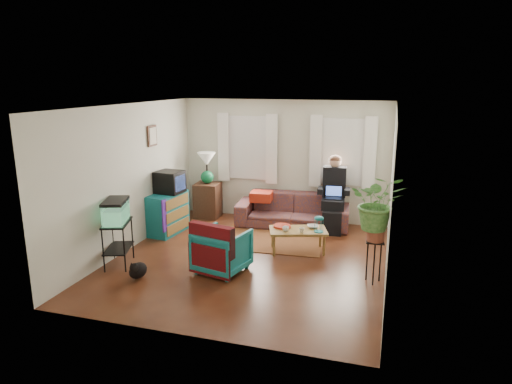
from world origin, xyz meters
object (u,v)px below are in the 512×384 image
(side_table, at_px, (208,200))
(sofa, at_px, (293,205))
(coffee_table, at_px, (298,240))
(plant_stand, at_px, (374,261))
(dresser, at_px, (168,213))
(armchair, at_px, (222,248))
(aquarium_stand, at_px, (118,244))

(side_table, bearing_deg, sofa, -2.83)
(sofa, bearing_deg, coffee_table, -78.95)
(plant_stand, bearing_deg, coffee_table, 145.71)
(sofa, bearing_deg, dresser, -158.02)
(dresser, relative_size, armchair, 1.18)
(side_table, relative_size, dresser, 0.85)
(dresser, distance_m, aquarium_stand, 1.73)
(sofa, relative_size, armchair, 3.04)
(aquarium_stand, distance_m, armchair, 1.75)
(side_table, xyz_separation_m, coffee_table, (2.37, -1.54, -0.18))
(sofa, distance_m, aquarium_stand, 3.70)
(armchair, relative_size, plant_stand, 1.14)
(aquarium_stand, bearing_deg, side_table, 64.21)
(side_table, xyz_separation_m, aquarium_stand, (-0.35, -2.99, -0.01))
(aquarium_stand, distance_m, coffee_table, 3.08)
(side_table, bearing_deg, dresser, -105.15)
(sofa, bearing_deg, armchair, -107.28)
(aquarium_stand, relative_size, plant_stand, 1.11)
(dresser, height_order, coffee_table, dresser)
(side_table, height_order, plant_stand, side_table)
(armchair, height_order, plant_stand, armchair)
(armchair, xyz_separation_m, plant_stand, (2.34, 0.26, -0.05))
(sofa, xyz_separation_m, plant_stand, (1.76, -2.36, -0.12))
(sofa, bearing_deg, side_table, 172.40)
(sofa, xyz_separation_m, dresser, (-2.30, -1.16, -0.05))
(side_table, distance_m, aquarium_stand, 3.01)
(side_table, height_order, dresser, dresser)
(coffee_table, height_order, plant_stand, plant_stand)
(dresser, xyz_separation_m, aquarium_stand, (-0.01, -1.73, -0.04))
(aquarium_stand, bearing_deg, coffee_table, 8.98)
(coffee_table, bearing_deg, side_table, 129.25)
(dresser, bearing_deg, aquarium_stand, -84.08)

